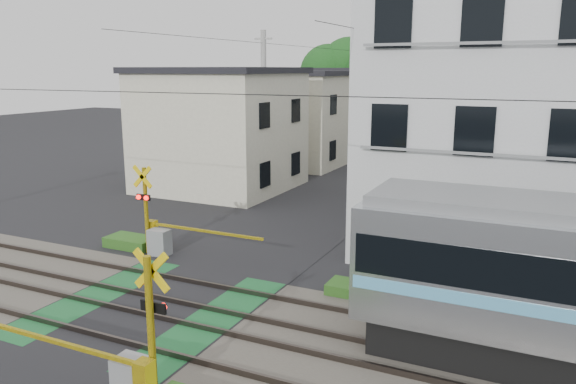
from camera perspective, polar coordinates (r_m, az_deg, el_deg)
The scene contains 11 objects.
ground at distance 15.67m, azimuth -13.75°, elevation -11.34°, with size 120.00×120.00×0.00m, color black.
track_bed at distance 15.66m, azimuth -13.75°, elevation -11.22°, with size 120.00×120.00×0.14m.
crossing_signal_near at distance 11.36m, azimuth -15.39°, elevation -17.07°, with size 4.74×0.65×3.09m.
crossing_signal_far at distance 19.64m, azimuth -13.05°, elevation -4.21°, with size 4.74×0.65×3.09m.
apartment_block at distance 20.58m, azimuth 23.36°, elevation 7.04°, with size 10.20×8.36×9.30m.
houses_row at distance 38.13m, azimuth 11.73°, elevation 7.67°, with size 22.07×31.35×6.80m.
tree_hill at distance 60.07m, azimuth 18.15°, elevation 11.10°, with size 40.00×12.78×11.32m.
catenary at distance 11.79m, azimuth 8.70°, elevation -0.09°, with size 60.00×5.04×7.00m.
utility_poles at distance 35.61m, azimuth 8.59°, elevation 8.82°, with size 7.90×42.00×8.00m.
pedestrian at distance 37.58m, azimuth 10.40°, elevation 4.09°, with size 0.67×0.44×1.84m, color black.
weed_patches at distance 14.56m, azimuth -8.50°, elevation -12.22°, with size 10.25×8.80×0.40m.
Camera 1 is at (9.26, -11.01, 6.21)m, focal length 35.00 mm.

